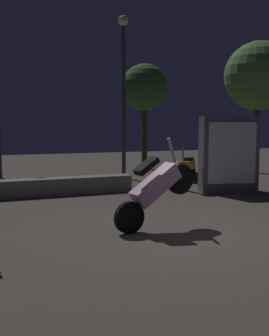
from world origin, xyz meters
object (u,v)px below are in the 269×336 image
Objects in this scene: motorcycle_pink_foreground at (155,188)px; kiosk_billboard at (229,154)px; motorcycle_orange_parked_left at (186,167)px; streetlamp_near at (124,78)px.

motorcycle_pink_foreground is 4.66m from kiosk_billboard.
motorcycle_orange_parked_left is 3.77m from streetlamp_near.
motorcycle_pink_foreground is at bearing 53.04° from kiosk_billboard.
motorcycle_pink_foreground is 7.44m from streetlamp_near.
streetlamp_near is (-1.77, 1.33, 3.06)m from motorcycle_orange_parked_left.
kiosk_billboard is (3.63, 2.91, 0.31)m from motorcycle_pink_foreground.
streetlamp_near is 2.66× the size of kiosk_billboard.
motorcycle_orange_parked_left is at bearing -36.80° from streetlamp_near.
kiosk_billboard reaches higher than motorcycle_pink_foreground.
streetlamp_near is at bearing -50.73° from kiosk_billboard.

